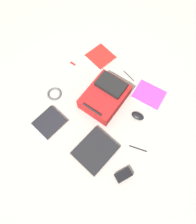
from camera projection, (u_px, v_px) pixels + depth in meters
name	position (u px, v px, depth m)	size (l,w,h in m)	color
ground_plane	(101.00, 110.00, 1.69)	(3.50, 3.50, 0.00)	gray
backpack	(105.00, 96.00, 1.66)	(0.39, 0.30, 0.17)	maroon
laptop	(95.00, 150.00, 1.54)	(0.33, 0.29, 0.03)	black
book_comic	(100.00, 57.00, 1.90)	(0.26, 0.27, 0.02)	silver
book_manual	(50.00, 122.00, 1.64)	(0.25, 0.23, 0.02)	silver
book_red	(149.00, 95.00, 1.74)	(0.22, 0.27, 0.02)	silver
computer_mouse	(138.00, 116.00, 1.65)	(0.06, 0.11, 0.04)	black
cable_coil	(54.00, 94.00, 1.74)	(0.13, 0.13, 0.02)	#4C4C51
power_brick	(123.00, 175.00, 1.47)	(0.07, 0.13, 0.04)	black
pen_black	(138.00, 148.00, 1.56)	(0.01, 0.01, 0.15)	black
pen_blue	(129.00, 75.00, 1.82)	(0.01, 0.01, 0.14)	black
usb_stick	(73.00, 63.00, 1.87)	(0.02, 0.06, 0.01)	#B21919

